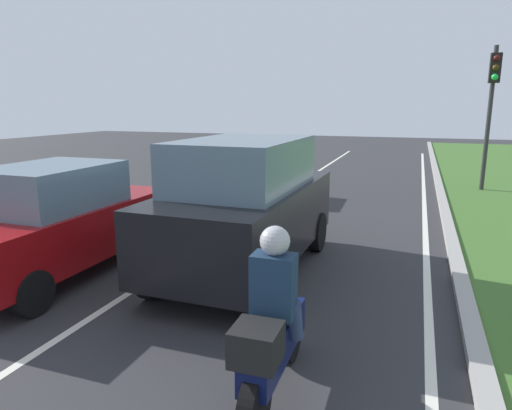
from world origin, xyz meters
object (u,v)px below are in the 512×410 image
rider_person (275,283)px  car_sedan_left_lane (58,220)px  car_suv_ahead (246,206)px  car_hatchback_far (234,166)px  traffic_light_near_right (492,94)px  motorcycle (273,346)px

rider_person → car_sedan_left_lane: bearing=154.4°
car_suv_ahead → car_sedan_left_lane: (-2.96, -1.09, -0.25)m
car_sedan_left_lane → car_hatchback_far: car_sedan_left_lane is taller
rider_person → traffic_light_near_right: bearing=74.6°
car_hatchback_far → traffic_light_near_right: (7.64, 3.01, 2.26)m
car_hatchback_far → rider_person: bearing=-67.5°
motorcycle → rider_person: 0.62m
car_sedan_left_lane → traffic_light_near_right: 13.28m
motorcycle → traffic_light_near_right: traffic_light_near_right is taller
motorcycle → car_suv_ahead: bearing=114.0°
car_hatchback_far → motorcycle: bearing=-67.6°
rider_person → motorcycle: bearing=-89.1°
car_sedan_left_lane → rider_person: 4.89m
car_suv_ahead → car_sedan_left_lane: size_ratio=1.05×
car_suv_ahead → rider_person: bearing=-64.0°
car_suv_ahead → car_sedan_left_lane: 3.17m
car_sedan_left_lane → rider_person: bearing=-24.7°
motorcycle → traffic_light_near_right: 13.34m
motorcycle → rider_person: size_ratio=1.63×
car_hatchback_far → motorcycle: size_ratio=1.97×
car_sedan_left_lane → car_hatchback_far: 7.58m
car_sedan_left_lane → motorcycle: (4.44, -2.09, -0.35)m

